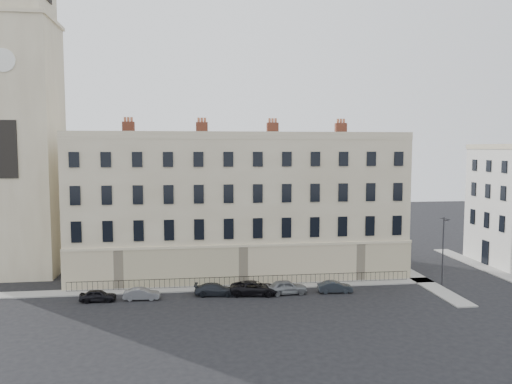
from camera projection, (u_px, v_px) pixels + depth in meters
ground at (314, 300)px, 46.47m from camera, size 160.00×160.00×0.00m
terrace at (238, 206)px, 56.87m from camera, size 36.22×12.22×17.00m
church_tower at (19, 107)px, 54.82m from camera, size 8.00×8.13×44.00m
pavement_terrace at (205, 288)px, 50.13m from camera, size 48.00×2.00×0.12m
pavement_east_return at (409, 273)px, 56.03m from camera, size 2.00×24.00×0.12m
pavement_adjacent at (482, 267)px, 59.28m from camera, size 2.00×20.00×0.12m
railings at (244, 281)px, 50.99m from camera, size 35.00×0.04×0.96m
car_a at (98, 296)px, 45.95m from camera, size 3.30×1.37×1.12m
car_b at (142, 294)px, 46.53m from camera, size 3.36×1.29×1.09m
car_c at (215, 289)px, 47.87m from camera, size 4.16×2.03×1.16m
car_d at (254, 288)px, 48.09m from camera, size 4.97×2.84×1.31m
car_e at (287, 287)px, 48.32m from camera, size 4.09×1.88×1.36m
car_f at (335, 287)px, 48.81m from camera, size 3.45×1.41×1.11m
streetlamp at (443, 248)px, 51.19m from camera, size 0.61×1.48×7.07m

